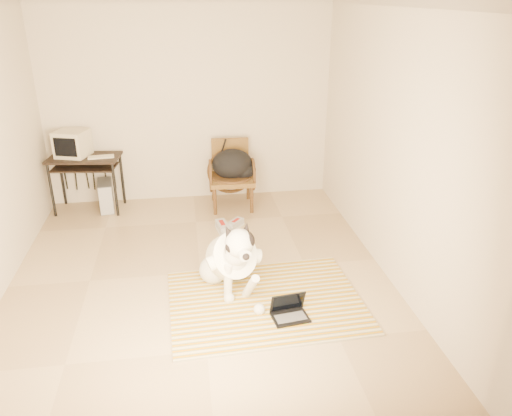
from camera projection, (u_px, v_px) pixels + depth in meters
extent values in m
plane|color=tan|center=(200.00, 272.00, 5.47)|extent=(4.50, 4.50, 0.00)
plane|color=silver|center=(187.00, 8.00, 4.39)|extent=(4.50, 4.50, 0.00)
plane|color=beige|center=(189.00, 107.00, 6.97)|extent=(4.50, 0.00, 4.50)
plane|color=beige|center=(207.00, 270.00, 2.89)|extent=(4.50, 0.00, 4.50)
plane|color=beige|center=(387.00, 146.00, 5.20)|extent=(0.00, 4.50, 4.50)
cube|color=#B17109|center=(279.00, 338.00, 4.42)|extent=(1.88, 0.37, 0.02)
cube|color=#4B8336|center=(272.00, 319.00, 4.68)|extent=(1.88, 0.37, 0.02)
cube|color=#784081|center=(266.00, 302.00, 4.94)|extent=(1.88, 0.37, 0.02)
cube|color=gold|center=(260.00, 286.00, 5.19)|extent=(1.88, 0.37, 0.02)
cube|color=#B9AE8C|center=(255.00, 272.00, 5.45)|extent=(1.88, 0.37, 0.02)
sphere|color=silver|center=(213.00, 270.00, 5.23)|extent=(0.30, 0.30, 0.30)
sphere|color=silver|center=(239.00, 265.00, 5.31)|extent=(0.30, 0.30, 0.30)
ellipsoid|color=silver|center=(227.00, 266.00, 5.25)|extent=(0.37, 0.33, 0.30)
ellipsoid|color=silver|center=(231.00, 257.00, 5.01)|extent=(0.49, 0.74, 0.64)
cylinder|color=white|center=(231.00, 256.00, 5.02)|extent=(0.54, 0.65, 0.59)
sphere|color=silver|center=(237.00, 253.00, 4.79)|extent=(0.25, 0.25, 0.25)
sphere|color=silver|center=(239.00, 243.00, 4.65)|extent=(0.27, 0.27, 0.27)
ellipsoid|color=black|center=(244.00, 241.00, 4.65)|extent=(0.21, 0.24, 0.20)
cylinder|color=silver|center=(243.00, 253.00, 4.56)|extent=(0.14, 0.16, 0.11)
sphere|color=black|center=(246.00, 257.00, 4.50)|extent=(0.07, 0.07, 0.07)
cone|color=black|center=(228.00, 232.00, 4.63)|extent=(0.14, 0.15, 0.17)
cone|color=black|center=(246.00, 229.00, 4.68)|extent=(0.14, 0.16, 0.17)
torus|color=silver|center=(237.00, 250.00, 4.76)|extent=(0.26, 0.17, 0.22)
cylinder|color=silver|center=(228.00, 282.00, 4.87)|extent=(0.10, 0.14, 0.41)
cylinder|color=silver|center=(250.00, 287.00, 4.84)|extent=(0.15, 0.38, 0.42)
sphere|color=silver|center=(229.00, 298.00, 4.92)|extent=(0.10, 0.10, 0.10)
sphere|color=silver|center=(259.00, 309.00, 4.74)|extent=(0.11, 0.11, 0.11)
cone|color=black|center=(219.00, 264.00, 5.52)|extent=(0.26, 0.39, 0.10)
cube|color=black|center=(290.00, 318.00, 4.66)|extent=(0.36, 0.28, 0.02)
cube|color=#4C4C4F|center=(291.00, 317.00, 4.65)|extent=(0.30, 0.18, 0.00)
cube|color=black|center=(288.00, 302.00, 4.69)|extent=(0.34, 0.13, 0.22)
cube|color=black|center=(288.00, 302.00, 4.68)|extent=(0.30, 0.10, 0.19)
cube|color=black|center=(84.00, 158.00, 6.75)|extent=(0.99, 0.63, 0.03)
cube|color=black|center=(85.00, 167.00, 6.75)|extent=(0.88, 0.51, 0.02)
cylinder|color=black|center=(51.00, 191.00, 6.70)|extent=(0.04, 0.04, 0.75)
cylinder|color=black|center=(62.00, 179.00, 7.10)|extent=(0.04, 0.04, 0.75)
cylinder|color=black|center=(115.00, 190.00, 6.71)|extent=(0.04, 0.04, 0.75)
cylinder|color=black|center=(122.00, 179.00, 7.11)|extent=(0.04, 0.04, 0.75)
cube|color=#C2B698|center=(72.00, 143.00, 6.70)|extent=(0.49, 0.48, 0.35)
cube|color=black|center=(65.00, 147.00, 6.53)|extent=(0.30, 0.11, 0.25)
cube|color=#C2B698|center=(101.00, 157.00, 6.70)|extent=(0.35, 0.16, 0.02)
cube|color=#4C4C4F|center=(106.00, 196.00, 6.98)|extent=(0.24, 0.45, 0.41)
cube|color=#A3A3A8|center=(106.00, 201.00, 6.79)|extent=(0.18, 0.03, 0.39)
cube|color=brown|center=(232.00, 179.00, 6.99)|extent=(0.63, 0.61, 0.06)
cylinder|color=#341F0E|center=(232.00, 177.00, 6.97)|extent=(0.57, 0.57, 0.04)
cube|color=brown|center=(230.00, 154.00, 7.12)|extent=(0.53, 0.06, 0.46)
cylinder|color=#341F0E|center=(215.00, 202.00, 6.82)|extent=(0.05, 0.05, 0.38)
cylinder|color=#341F0E|center=(214.00, 188.00, 7.28)|extent=(0.05, 0.05, 0.38)
cylinder|color=#341F0E|center=(252.00, 200.00, 6.87)|extent=(0.05, 0.05, 0.38)
cylinder|color=#341F0E|center=(248.00, 187.00, 7.33)|extent=(0.05, 0.05, 0.38)
ellipsoid|color=black|center=(232.00, 164.00, 6.91)|extent=(0.57, 0.47, 0.42)
ellipsoid|color=black|center=(243.00, 170.00, 6.93)|extent=(0.35, 0.29, 0.24)
cube|color=silver|center=(223.00, 230.00, 6.40)|extent=(0.18, 0.34, 0.03)
cube|color=gray|center=(223.00, 227.00, 6.39)|extent=(0.17, 0.33, 0.10)
cube|color=maroon|center=(222.00, 224.00, 6.37)|extent=(0.08, 0.17, 0.02)
cube|color=silver|center=(235.00, 227.00, 6.51)|extent=(0.27, 0.29, 0.03)
cube|color=gray|center=(235.00, 224.00, 6.49)|extent=(0.26, 0.28, 0.09)
cube|color=maroon|center=(235.00, 221.00, 6.47)|extent=(0.13, 0.14, 0.02)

